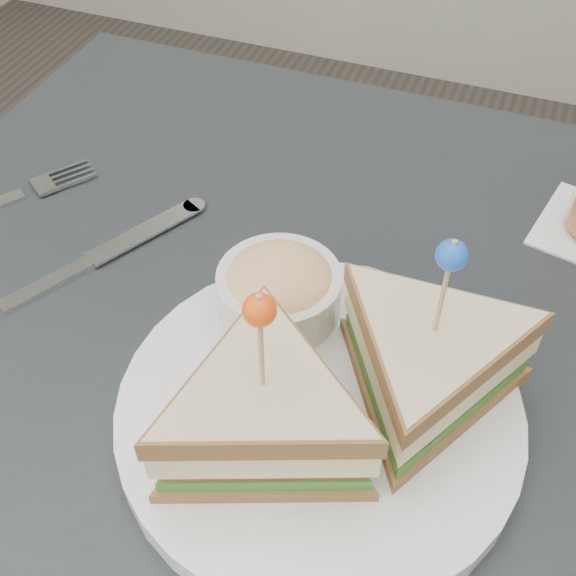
# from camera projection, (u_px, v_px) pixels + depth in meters

# --- Properties ---
(table) EXTENTS (0.80, 0.80, 0.75)m
(table) POSITION_uv_depth(u_px,v_px,m) (274.00, 390.00, 0.64)
(table) COLOR black
(table) RESTS_ON ground
(plate_meal) EXTENTS (0.35, 0.33, 0.17)m
(plate_meal) POSITION_uv_depth(u_px,v_px,m) (333.00, 383.00, 0.50)
(plate_meal) COLOR silver
(plate_meal) RESTS_ON table
(cutlery_fork) EXTENTS (0.14, 0.18, 0.01)m
(cutlery_fork) POSITION_uv_depth(u_px,v_px,m) (3.00, 200.00, 0.70)
(cutlery_fork) COLOR silver
(cutlery_fork) RESTS_ON table
(cutlery_knife) EXTENTS (0.12, 0.20, 0.01)m
(cutlery_knife) POSITION_uv_depth(u_px,v_px,m) (99.00, 256.00, 0.65)
(cutlery_knife) COLOR silver
(cutlery_knife) RESTS_ON table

